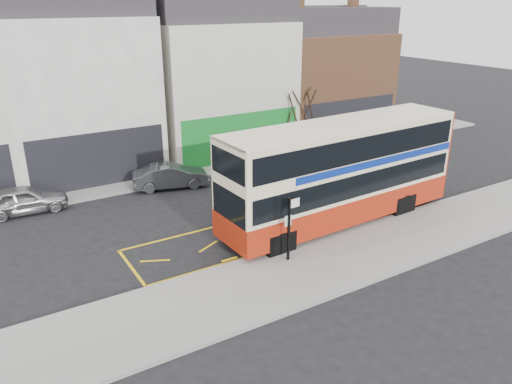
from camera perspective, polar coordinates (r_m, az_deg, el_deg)
ground at (r=22.02m, az=4.88°, el=-5.60°), size 120.00×120.00×0.00m
pavement at (r=20.40m, az=8.72°, el=-7.86°), size 40.00×4.00×0.15m
kerb at (r=21.72m, az=5.47°, el=-5.80°), size 40.00×0.15×0.15m
far_pavement at (r=30.82m, az=-7.22°, el=2.49°), size 50.00×3.00×0.15m
road_markings at (r=23.18m, az=2.55°, el=-4.07°), size 14.00×3.40×0.01m
terrace_left at (r=31.68m, az=-20.07°, el=11.69°), size 8.00×8.01×11.80m
terrace_green_shop at (r=34.64m, az=-5.04°, el=13.18°), size 9.00×8.01×11.30m
terrace_right at (r=39.51m, az=7.05°, el=13.37°), size 9.00×8.01×10.30m
double_decker_bus at (r=23.21m, az=9.73°, el=2.37°), size 12.10×3.23×4.80m
bus_stop_post at (r=19.51m, az=3.91°, el=-3.48°), size 0.66×0.12×2.66m
car_silver at (r=27.00m, az=-25.03°, el=-0.78°), size 4.17×1.85×1.39m
car_grey at (r=28.15m, az=-9.71°, el=1.82°), size 4.39×2.48×1.37m
car_white at (r=32.16m, az=3.43°, el=4.67°), size 5.45×3.43×1.47m
street_tree_right at (r=33.28m, az=5.21°, el=10.70°), size 2.61×2.61×5.64m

